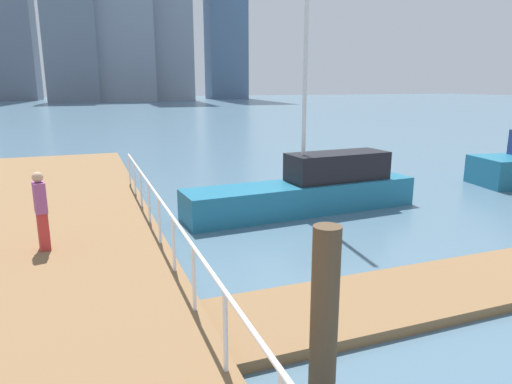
{
  "coord_description": "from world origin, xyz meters",
  "views": [
    {
      "loc": [
        -4.54,
        5.75,
        3.79
      ],
      "look_at": [
        -1.5,
        13.79,
        1.77
      ],
      "focal_mm": 31.87,
      "sensor_mm": 36.0,
      "label": 1
    }
  ],
  "objects": [
    {
      "name": "ground_plane",
      "position": [
        0.0,
        20.0,
        0.0
      ],
      "size": [
        300.0,
        300.0,
        0.0
      ],
      "primitive_type": "plane",
      "color": "slate"
    },
    {
      "name": "floating_dock",
      "position": [
        2.9,
        11.83,
        0.09
      ],
      "size": [
        12.79,
        2.0,
        0.18
      ],
      "primitive_type": "cube",
      "color": "olive",
      "rests_on": "ground_plane"
    },
    {
      "name": "dock_piling_2",
      "position": [
        -1.98,
        10.17,
        1.1
      ],
      "size": [
        0.35,
        0.35,
        2.2
      ],
      "primitive_type": "cylinder",
      "color": "brown",
      "rests_on": "ground_plane"
    },
    {
      "name": "moored_boat_3",
      "position": [
        1.86,
        17.87,
        0.7
      ],
      "size": [
        7.47,
        1.97,
        9.16
      ],
      "color": "#1E6B8C",
      "rests_on": "ground_plane"
    },
    {
      "name": "pedestrian_0",
      "position": [
        -5.5,
        15.83,
        1.26
      ],
      "size": [
        0.29,
        0.4,
        1.67
      ],
      "color": "#BF3333",
      "rests_on": "boardwalk"
    },
    {
      "name": "skyline_tower_2",
      "position": [
        -5.77,
        117.68,
        16.29
      ],
      "size": [
        10.87,
        8.56,
        32.57
      ],
      "primitive_type": "cube",
      "rotation": [
        0.0,
        0.0,
        -0.01
      ],
      "color": "slate",
      "rests_on": "ground_plane"
    },
    {
      "name": "skyline_tower_3",
      "position": [
        5.44,
        122.13,
        13.32
      ],
      "size": [
        14.06,
        12.67,
        26.64
      ],
      "primitive_type": "cube",
      "rotation": [
        0.0,
        0.0,
        0.06
      ],
      "color": "gray",
      "rests_on": "ground_plane"
    }
  ]
}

